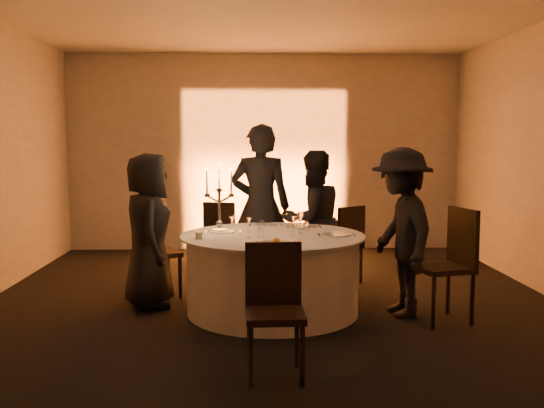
{
  "coord_description": "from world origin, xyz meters",
  "views": [
    {
      "loc": [
        -0.22,
        -5.85,
        1.69
      ],
      "look_at": [
        0.0,
        0.2,
        1.05
      ],
      "focal_mm": 40.0,
      "sensor_mm": 36.0,
      "label": 1
    }
  ],
  "objects_px": {
    "coffee_cup": "(199,236)",
    "candelabra": "(219,207)",
    "guest_back_right": "(313,220)",
    "chair_left": "(150,246)",
    "chair_front": "(274,301)",
    "banquet_table": "(273,273)",
    "chair_back_left": "(222,234)",
    "guest_left": "(148,231)",
    "chair_back_right": "(345,240)",
    "chair_right": "(451,258)",
    "guest_right": "(401,232)",
    "guest_back_left": "(260,206)"
  },
  "relations": [
    {
      "from": "coffee_cup",
      "to": "candelabra",
      "type": "distance_m",
      "value": 0.53
    },
    {
      "from": "guest_back_right",
      "to": "chair_left",
      "type": "bearing_deg",
      "value": -16.69
    },
    {
      "from": "chair_front",
      "to": "banquet_table",
      "type": "bearing_deg",
      "value": 86.69
    },
    {
      "from": "chair_left",
      "to": "chair_back_left",
      "type": "distance_m",
      "value": 1.28
    },
    {
      "from": "guest_left",
      "to": "guest_back_right",
      "type": "relative_size",
      "value": 0.99
    },
    {
      "from": "coffee_cup",
      "to": "candelabra",
      "type": "relative_size",
      "value": 0.16
    },
    {
      "from": "chair_front",
      "to": "candelabra",
      "type": "height_order",
      "value": "candelabra"
    },
    {
      "from": "candelabra",
      "to": "chair_back_left",
      "type": "bearing_deg",
      "value": 91.61
    },
    {
      "from": "guest_left",
      "to": "chair_back_right",
      "type": "bearing_deg",
      "value": -77.92
    },
    {
      "from": "guest_back_right",
      "to": "chair_front",
      "type": "bearing_deg",
      "value": 50.34
    },
    {
      "from": "banquet_table",
      "to": "guest_left",
      "type": "xyz_separation_m",
      "value": [
        -1.25,
        0.25,
        0.39
      ]
    },
    {
      "from": "chair_back_left",
      "to": "chair_right",
      "type": "relative_size",
      "value": 0.88
    },
    {
      "from": "chair_front",
      "to": "guest_right",
      "type": "relative_size",
      "value": 0.58
    },
    {
      "from": "chair_right",
      "to": "guest_right",
      "type": "distance_m",
      "value": 0.51
    },
    {
      "from": "banquet_table",
      "to": "candelabra",
      "type": "distance_m",
      "value": 0.86
    },
    {
      "from": "chair_left",
      "to": "guest_back_left",
      "type": "height_order",
      "value": "guest_back_left"
    },
    {
      "from": "banquet_table",
      "to": "coffee_cup",
      "type": "height_order",
      "value": "coffee_cup"
    },
    {
      "from": "guest_left",
      "to": "guest_right",
      "type": "relative_size",
      "value": 0.96
    },
    {
      "from": "banquet_table",
      "to": "chair_front",
      "type": "xyz_separation_m",
      "value": [
        -0.05,
        -1.58,
        0.15
      ]
    },
    {
      "from": "guest_right",
      "to": "chair_right",
      "type": "bearing_deg",
      "value": 55.29
    },
    {
      "from": "guest_back_left",
      "to": "guest_back_right",
      "type": "relative_size",
      "value": 1.19
    },
    {
      "from": "chair_back_left",
      "to": "guest_back_right",
      "type": "height_order",
      "value": "guest_back_right"
    },
    {
      "from": "chair_back_left",
      "to": "coffee_cup",
      "type": "distance_m",
      "value": 1.89
    },
    {
      "from": "chair_back_right",
      "to": "guest_left",
      "type": "relative_size",
      "value": 0.59
    },
    {
      "from": "chair_front",
      "to": "coffee_cup",
      "type": "relative_size",
      "value": 8.6
    },
    {
      "from": "guest_back_right",
      "to": "guest_back_left",
      "type": "bearing_deg",
      "value": -37.2
    },
    {
      "from": "guest_right",
      "to": "chair_back_left",
      "type": "bearing_deg",
      "value": -141.45
    },
    {
      "from": "guest_back_left",
      "to": "guest_right",
      "type": "height_order",
      "value": "guest_back_left"
    },
    {
      "from": "chair_left",
      "to": "chair_back_left",
      "type": "xyz_separation_m",
      "value": [
        0.73,
        1.05,
        -0.03
      ]
    },
    {
      "from": "coffee_cup",
      "to": "chair_right",
      "type": "bearing_deg",
      "value": -3.48
    },
    {
      "from": "coffee_cup",
      "to": "chair_back_left",
      "type": "bearing_deg",
      "value": 86.0
    },
    {
      "from": "chair_back_right",
      "to": "guest_right",
      "type": "xyz_separation_m",
      "value": [
        0.33,
        -1.31,
        0.29
      ]
    },
    {
      "from": "chair_right",
      "to": "guest_left",
      "type": "distance_m",
      "value": 2.96
    },
    {
      "from": "guest_back_left",
      "to": "guest_right",
      "type": "bearing_deg",
      "value": 144.29
    },
    {
      "from": "chair_right",
      "to": "coffee_cup",
      "type": "bearing_deg",
      "value": -107.41
    },
    {
      "from": "chair_back_left",
      "to": "guest_right",
      "type": "bearing_deg",
      "value": 152.97
    },
    {
      "from": "coffee_cup",
      "to": "candelabra",
      "type": "xyz_separation_m",
      "value": [
        0.17,
        0.45,
        0.22
      ]
    },
    {
      "from": "chair_front",
      "to": "guest_back_left",
      "type": "height_order",
      "value": "guest_back_left"
    },
    {
      "from": "guest_left",
      "to": "guest_back_right",
      "type": "xyz_separation_m",
      "value": [
        1.74,
        0.68,
        0.01
      ]
    },
    {
      "from": "chair_front",
      "to": "candelabra",
      "type": "bearing_deg",
      "value": 103.34
    },
    {
      "from": "banquet_table",
      "to": "chair_left",
      "type": "relative_size",
      "value": 1.82
    },
    {
      "from": "guest_back_left",
      "to": "chair_back_left",
      "type": "bearing_deg",
      "value": -46.84
    },
    {
      "from": "chair_left",
      "to": "chair_right",
      "type": "bearing_deg",
      "value": -134.87
    },
    {
      "from": "chair_left",
      "to": "guest_right",
      "type": "height_order",
      "value": "guest_right"
    },
    {
      "from": "chair_back_right",
      "to": "chair_right",
      "type": "xyz_separation_m",
      "value": [
        0.75,
        -1.53,
        0.08
      ]
    },
    {
      "from": "guest_back_left",
      "to": "coffee_cup",
      "type": "distance_m",
      "value": 1.39
    },
    {
      "from": "chair_left",
      "to": "guest_back_right",
      "type": "height_order",
      "value": "guest_back_right"
    },
    {
      "from": "guest_left",
      "to": "guest_right",
      "type": "bearing_deg",
      "value": -110.18
    },
    {
      "from": "chair_left",
      "to": "guest_left",
      "type": "height_order",
      "value": "guest_left"
    },
    {
      "from": "chair_left",
      "to": "candelabra",
      "type": "bearing_deg",
      "value": -141.93
    }
  ]
}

